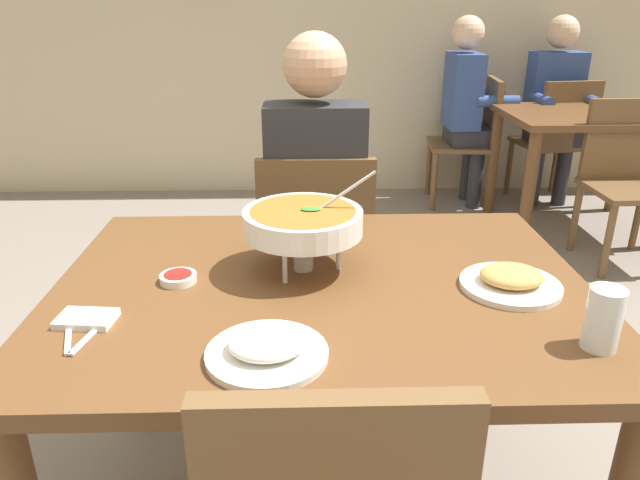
{
  "coord_description": "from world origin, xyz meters",
  "views": [
    {
      "loc": [
        -0.04,
        -1.3,
        1.41
      ],
      "look_at": [
        0.0,
        0.15,
        0.81
      ],
      "focal_mm": 32.97,
      "sensor_mm": 36.0,
      "label": 1
    }
  ],
  "objects": [
    {
      "name": "dining_table_main",
      "position": [
        0.0,
        0.0,
        0.66
      ],
      "size": [
        1.31,
        0.97,
        0.76
      ],
      "color": "brown",
      "rests_on": "ground_plane"
    },
    {
      "name": "chair_diner_main",
      "position": [
        -0.0,
        0.77,
        0.51
      ],
      "size": [
        0.44,
        0.44,
        0.9
      ],
      "color": "brown",
      "rests_on": "ground_plane"
    },
    {
      "name": "diner_main",
      "position": [
        0.0,
        0.8,
        0.75
      ],
      "size": [
        0.4,
        0.45,
        1.31
      ],
      "color": "#2D2D38",
      "rests_on": "ground_plane"
    },
    {
      "name": "curry_bowl",
      "position": [
        -0.04,
        0.08,
        0.89
      ],
      "size": [
        0.33,
        0.3,
        0.26
      ],
      "color": "silver",
      "rests_on": "dining_table_main"
    },
    {
      "name": "rice_plate",
      "position": [
        -0.12,
        -0.33,
        0.78
      ],
      "size": [
        0.24,
        0.24,
        0.06
      ],
      "color": "white",
      "rests_on": "dining_table_main"
    },
    {
      "name": "appetizer_plate",
      "position": [
        0.45,
        -0.05,
        0.78
      ],
      "size": [
        0.24,
        0.24,
        0.06
      ],
      "color": "white",
      "rests_on": "dining_table_main"
    },
    {
      "name": "sauce_dish",
      "position": [
        -0.35,
        0.01,
        0.77
      ],
      "size": [
        0.09,
        0.09,
        0.02
      ],
      "color": "white",
      "rests_on": "dining_table_main"
    },
    {
      "name": "napkin_folded",
      "position": [
        -0.51,
        -0.18,
        0.77
      ],
      "size": [
        0.13,
        0.09,
        0.02
      ],
      "primitive_type": "cube",
      "rotation": [
        0.0,
        0.0,
        -0.1
      ],
      "color": "white",
      "rests_on": "dining_table_main"
    },
    {
      "name": "fork_utensil",
      "position": [
        -0.53,
        -0.23,
        0.76
      ],
      "size": [
        0.06,
        0.17,
        0.01
      ],
      "primitive_type": "cube",
      "rotation": [
        0.0,
        0.0,
        0.32
      ],
      "color": "silver",
      "rests_on": "dining_table_main"
    },
    {
      "name": "spoon_utensil",
      "position": [
        -0.48,
        -0.23,
        0.76
      ],
      "size": [
        0.05,
        0.17,
        0.01
      ],
      "primitive_type": "cube",
      "rotation": [
        0.0,
        0.0,
        -0.21
      ],
      "color": "silver",
      "rests_on": "dining_table_main"
    },
    {
      "name": "drink_glass",
      "position": [
        0.54,
        -0.31,
        0.82
      ],
      "size": [
        0.07,
        0.07,
        0.13
      ],
      "color": "silver",
      "rests_on": "dining_table_main"
    },
    {
      "name": "dining_table_far",
      "position": [
        1.71,
        2.29,
        0.62
      ],
      "size": [
        1.0,
        0.8,
        0.76
      ],
      "color": "brown",
      "rests_on": "ground_plane"
    },
    {
      "name": "chair_bg_left",
      "position": [
        1.18,
        2.83,
        0.51
      ],
      "size": [
        0.48,
        0.48,
        0.9
      ],
      "color": "brown",
      "rests_on": "ground_plane"
    },
    {
      "name": "chair_bg_middle",
      "position": [
        1.76,
        2.77,
        0.51
      ],
      "size": [
        0.5,
        0.5,
        0.9
      ],
      "color": "brown",
      "rests_on": "ground_plane"
    },
    {
      "name": "chair_bg_right",
      "position": [
        1.75,
        1.83,
        0.51
      ],
      "size": [
        0.45,
        0.45,
        0.9
      ],
      "color": "brown",
      "rests_on": "ground_plane"
    },
    {
      "name": "patron_bg_left",
      "position": [
        1.1,
        2.82,
        0.75
      ],
      "size": [
        0.45,
        0.4,
        1.31
      ],
      "color": "#2D2D38",
      "rests_on": "ground_plane"
    },
    {
      "name": "patron_bg_middle",
      "position": [
        1.74,
        2.85,
        0.75
      ],
      "size": [
        0.4,
        0.45,
        1.31
      ],
      "color": "#2D2D38",
      "rests_on": "ground_plane"
    }
  ]
}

